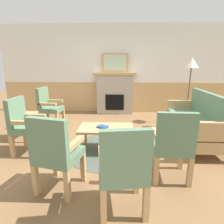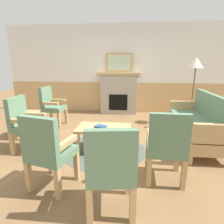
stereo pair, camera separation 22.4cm
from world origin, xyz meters
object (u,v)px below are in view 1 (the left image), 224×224
(armchair_near_fireplace, at_px, (24,123))
(fireplace, at_px, (115,93))
(book_on_table, at_px, (103,127))
(armchair_by_window_left, at_px, (48,106))
(couch, at_px, (195,123))
(framed_picture, at_px, (115,63))
(floor_lamp_by_couch, at_px, (191,67))
(armchair_front_left, at_px, (123,167))
(side_table, at_px, (24,119))
(armchair_front_center, at_px, (56,151))
(coffee_table, at_px, (106,130))
(armchair_corner_left, at_px, (173,143))

(armchair_near_fireplace, bearing_deg, fireplace, 62.08)
(book_on_table, height_order, armchair_by_window_left, armchair_by_window_left)
(couch, bearing_deg, book_on_table, -164.64)
(framed_picture, relative_size, floor_lamp_by_couch, 0.48)
(armchair_near_fireplace, xyz_separation_m, armchair_front_left, (1.68, -1.30, 0.00))
(framed_picture, bearing_deg, side_table, -128.92)
(side_table, bearing_deg, framed_picture, 51.08)
(armchair_front_center, bearing_deg, book_on_table, 68.14)
(couch, distance_m, armchair_front_center, 2.78)
(floor_lamp_by_couch, bearing_deg, framed_picture, 154.77)
(side_table, bearing_deg, armchair_front_center, -52.56)
(couch, xyz_separation_m, book_on_table, (-1.81, -0.50, 0.06))
(armchair_near_fireplace, bearing_deg, coffee_table, 5.79)
(framed_picture, bearing_deg, armchair_front_center, -98.78)
(coffee_table, relative_size, armchair_near_fireplace, 0.98)
(fireplace, xyz_separation_m, armchair_near_fireplace, (-1.48, -2.79, -0.11))
(armchair_corner_left, xyz_separation_m, floor_lamp_by_couch, (1.08, 2.57, 0.91))
(armchair_front_left, bearing_deg, armchair_corner_left, 42.82)
(coffee_table, height_order, armchair_front_left, armchair_front_left)
(armchair_front_center, distance_m, side_table, 1.98)
(floor_lamp_by_couch, bearing_deg, armchair_front_left, -118.58)
(framed_picture, height_order, armchair_by_window_left, framed_picture)
(armchair_near_fireplace, bearing_deg, framed_picture, 62.09)
(fireplace, bearing_deg, armchair_by_window_left, -138.19)
(book_on_table, distance_m, armchair_front_left, 1.47)
(armchair_by_window_left, height_order, armchair_front_center, same)
(fireplace, distance_m, floor_lamp_by_couch, 2.29)
(armchair_front_center, bearing_deg, armchair_corner_left, 11.89)
(fireplace, bearing_deg, book_on_table, -92.87)
(fireplace, distance_m, armchair_front_left, 4.10)
(armchair_front_center, bearing_deg, framed_picture, 81.22)
(couch, distance_m, armchair_by_window_left, 3.35)
(framed_picture, xyz_separation_m, armchair_near_fireplace, (-1.48, -2.79, -1.02))
(framed_picture, height_order, armchair_front_left, framed_picture)
(book_on_table, xyz_separation_m, armchair_near_fireplace, (-1.34, -0.12, 0.08))
(armchair_front_center, distance_m, floor_lamp_by_couch, 3.93)
(book_on_table, relative_size, armchair_by_window_left, 0.19)
(side_table, bearing_deg, armchair_near_fireplace, -61.22)
(couch, bearing_deg, floor_lamp_by_couch, 78.06)
(armchair_front_center, xyz_separation_m, floor_lamp_by_couch, (2.52, 2.88, 0.91))
(fireplace, bearing_deg, armchair_near_fireplace, -117.92)
(coffee_table, bearing_deg, floor_lamp_by_couch, 40.69)
(fireplace, xyz_separation_m, book_on_table, (-0.13, -2.66, -0.20))
(book_on_table, relative_size, floor_lamp_by_couch, 0.11)
(armchair_by_window_left, bearing_deg, armchair_front_center, -67.14)
(book_on_table, xyz_separation_m, armchair_corner_left, (0.99, -0.82, 0.08))
(book_on_table, bearing_deg, armchair_front_center, -111.86)
(side_table, relative_size, floor_lamp_by_couch, 0.33)
(fireplace, height_order, armchair_near_fireplace, fireplace)
(armchair_front_center, relative_size, floor_lamp_by_couch, 0.58)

